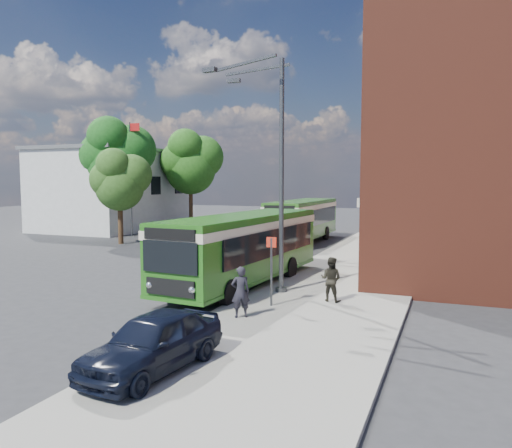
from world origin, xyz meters
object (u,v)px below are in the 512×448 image
at_px(bus_front, 243,243).
at_px(parked_car, 153,342).
at_px(bus_rear, 303,217).
at_px(street_lamp, 273,172).

relative_size(bus_front, parked_car, 2.69).
height_order(bus_rear, parked_car, bus_rear).
xyz_separation_m(street_lamp, parked_car, (0.29, -8.71, -3.97)).
distance_m(bus_front, parked_car, 9.90).
xyz_separation_m(bus_front, parked_car, (1.93, -9.66, -1.01)).
height_order(street_lamp, bus_rear, street_lamp).
bearing_deg(bus_front, bus_rear, 97.32).
distance_m(street_lamp, bus_front, 3.51).
relative_size(street_lamp, bus_rear, 0.88).
bearing_deg(street_lamp, parked_car, -88.11).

